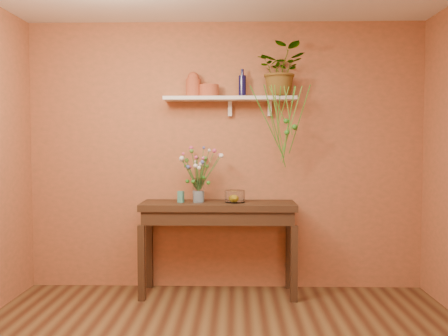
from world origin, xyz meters
name	(u,v)px	position (x,y,z in m)	size (l,w,h in m)	color
room	(218,165)	(0.00, 0.00, 1.35)	(4.04, 4.04, 2.70)	brown
sideboard	(218,216)	(-0.06, 1.74, 0.77)	(1.49, 0.48, 0.91)	#3A2315
wall_shelf	(231,99)	(0.06, 1.87, 1.92)	(1.30, 0.24, 0.19)	white
terracotta_jug	(193,85)	(-0.31, 1.90, 2.06)	(0.15, 0.15, 0.25)	#B04D2E
terracotta_pot	(209,91)	(-0.16, 1.90, 2.00)	(0.20, 0.20, 0.12)	#B04D2E
blue_bottle	(242,86)	(0.17, 1.90, 2.05)	(0.10, 0.10, 0.28)	#0F0D36
spider_plant	(282,70)	(0.56, 1.84, 2.19)	(0.45, 0.39, 0.50)	#2D7A1F
plant_fronds	(286,123)	(0.59, 1.68, 1.67)	(0.56, 0.25, 0.77)	#2D7A1F
glass_vase	(199,192)	(-0.25, 1.75, 1.01)	(0.11, 0.11, 0.23)	white
bouquet	(198,165)	(-0.25, 1.75, 1.27)	(0.43, 0.38, 0.44)	#386B28
glass_bowl	(235,197)	(0.10, 1.74, 0.96)	(0.20, 0.20, 0.12)	white
lemon	(234,198)	(0.09, 1.73, 0.95)	(0.07, 0.07, 0.07)	yellow
carton	(181,197)	(-0.42, 1.72, 0.96)	(0.05, 0.04, 0.11)	teal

